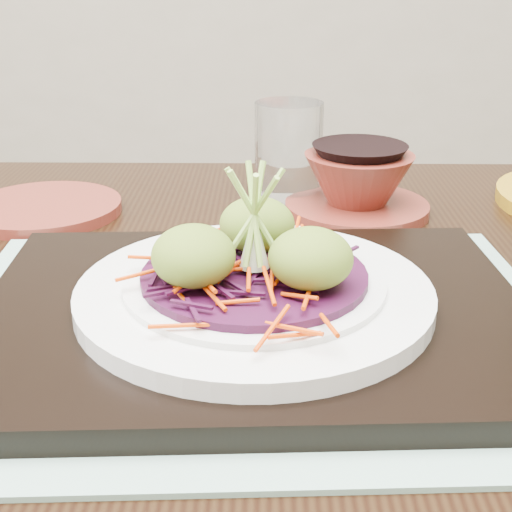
# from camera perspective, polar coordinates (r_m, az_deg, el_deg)

# --- Properties ---
(dining_table) EXTENTS (1.20, 0.83, 0.73)m
(dining_table) POSITION_cam_1_polar(r_m,az_deg,el_deg) (0.58, 0.65, -12.32)
(dining_table) COLOR black
(dining_table) RESTS_ON ground
(placemat) EXTENTS (0.46, 0.37, 0.00)m
(placemat) POSITION_cam_1_polar(r_m,az_deg,el_deg) (0.50, -0.13, -5.66)
(placemat) COLOR #88AF9E
(placemat) RESTS_ON dining_table
(serving_tray) EXTENTS (0.40, 0.31, 0.02)m
(serving_tray) POSITION_cam_1_polar(r_m,az_deg,el_deg) (0.49, -0.13, -4.61)
(serving_tray) COLOR black
(serving_tray) RESTS_ON placemat
(white_plate) EXTENTS (0.24, 0.24, 0.02)m
(white_plate) POSITION_cam_1_polar(r_m,az_deg,el_deg) (0.48, -0.14, -2.88)
(white_plate) COLOR silver
(white_plate) RESTS_ON serving_tray
(cabbage_bed) EXTENTS (0.15, 0.15, 0.01)m
(cabbage_bed) POSITION_cam_1_polar(r_m,az_deg,el_deg) (0.48, -0.14, -1.56)
(cabbage_bed) COLOR #380B2A
(cabbage_bed) RESTS_ON white_plate
(carrot_julienne) EXTENTS (0.19, 0.19, 0.01)m
(carrot_julienne) POSITION_cam_1_polar(r_m,az_deg,el_deg) (0.48, -0.14, -0.75)
(carrot_julienne) COLOR #D03903
(carrot_julienne) RESTS_ON cabbage_bed
(guacamole_scoops) EXTENTS (0.13, 0.12, 0.04)m
(guacamole_scoops) POSITION_cam_1_polar(r_m,az_deg,el_deg) (0.47, -0.14, 0.80)
(guacamole_scoops) COLOR #587322
(guacamole_scoops) RESTS_ON cabbage_bed
(scallion_garnish) EXTENTS (0.06, 0.06, 0.08)m
(scallion_garnish) POSITION_cam_1_polar(r_m,az_deg,el_deg) (0.46, -0.14, 2.94)
(scallion_garnish) COLOR #96C54F
(scallion_garnish) RESTS_ON cabbage_bed
(terracotta_side_plate) EXTENTS (0.18, 0.18, 0.01)m
(terracotta_side_plate) POSITION_cam_1_polar(r_m,az_deg,el_deg) (0.75, -16.60, 3.68)
(terracotta_side_plate) COLOR maroon
(terracotta_side_plate) RESTS_ON dining_table
(water_glass) EXTENTS (0.09, 0.09, 0.10)m
(water_glass) POSITION_cam_1_polar(r_m,az_deg,el_deg) (0.76, 2.61, 8.40)
(water_glass) COLOR white
(water_glass) RESTS_ON dining_table
(terracotta_bowl_set) EXTENTS (0.19, 0.19, 0.06)m
(terracotta_bowl_set) POSITION_cam_1_polar(r_m,az_deg,el_deg) (0.72, 8.14, 5.50)
(terracotta_bowl_set) COLOR maroon
(terracotta_bowl_set) RESTS_ON dining_table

